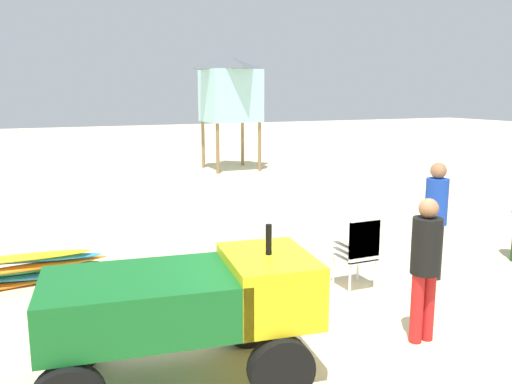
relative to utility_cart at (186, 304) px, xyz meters
name	(u,v)px	position (x,y,z in m)	size (l,w,h in m)	color
ground	(335,346)	(1.68, 0.04, -0.78)	(80.00, 80.00, 0.00)	beige
utility_cart	(186,304)	(0.00, 0.00, 0.00)	(2.69, 1.60, 1.50)	#146023
stacked_plastic_chairs	(359,245)	(2.89, 1.35, -0.13)	(0.48, 0.48, 1.11)	white
surfboard_pile	(26,269)	(-1.37, 3.45, -0.55)	(2.41, 0.67, 0.48)	orange
lifeguard_near_left	(425,261)	(2.63, -0.24, 0.15)	(0.32, 0.32, 1.63)	red
lifeguard_near_right	(436,213)	(4.12, 1.23, 0.23)	(0.32, 0.32, 1.75)	black
lifeguard_tower	(230,89)	(5.57, 13.12, 2.06)	(1.98, 1.98, 3.96)	olive
traffic_cone_near	(242,278)	(1.30, 1.77, -0.52)	(0.37, 0.37, 0.53)	orange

